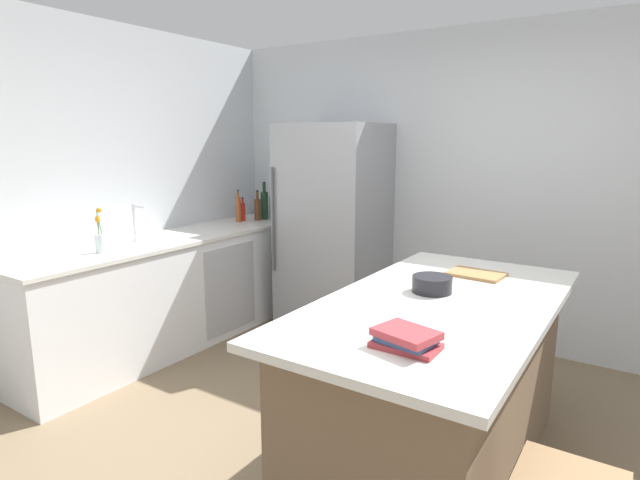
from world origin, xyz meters
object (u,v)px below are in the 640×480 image
vinegar_bottle (238,209)px  kitchen_island (436,385)px  sink_faucet (136,222)px  cutting_board (476,274)px  hot_sauce_bottle (243,211)px  mixing_bowl (432,284)px  cookbook_stack (406,339)px  soda_bottle (272,206)px  wine_bottle (264,204)px  refrigerator (333,228)px  flower_vase (100,239)px  syrup_bottle (258,209)px

vinegar_bottle → kitchen_island: bearing=-27.3°
sink_faucet → vinegar_bottle: bearing=90.1°
vinegar_bottle → cutting_board: size_ratio=0.97×
hot_sauce_bottle → vinegar_bottle: (0.01, -0.08, 0.03)m
vinegar_bottle → mixing_bowl: bearing=-26.2°
sink_faucet → cutting_board: size_ratio=0.93×
cutting_board → cookbook_stack: bearing=-85.6°
kitchen_island → cutting_board: bearing=88.9°
soda_bottle → cookbook_stack: bearing=-42.8°
hot_sauce_bottle → kitchen_island: bearing=-28.6°
wine_bottle → cutting_board: 2.63m
refrigerator → flower_vase: 1.96m
refrigerator → hot_sauce_bottle: 0.98m
wine_bottle → flower_vase: bearing=-89.8°
cookbook_stack → cutting_board: cookbook_stack is taller
soda_bottle → sink_faucet: bearing=-94.4°
refrigerator → syrup_bottle: refrigerator is taller
refrigerator → cutting_board: bearing=-31.2°
sink_faucet → hot_sauce_bottle: bearing=90.7°
syrup_bottle → vinegar_bottle: bearing=-115.2°
wine_bottle → hot_sauce_bottle: wine_bottle is taller
wine_bottle → mixing_bowl: bearing=-32.2°
soda_bottle → cookbook_stack: soda_bottle is taller
vinegar_bottle → cutting_board: vinegar_bottle is taller
flower_vase → vinegar_bottle: (-0.11, 1.55, 0.03)m
wine_bottle → mixing_bowl: size_ratio=1.80×
sink_faucet → cookbook_stack: bearing=-16.4°
refrigerator → vinegar_bottle: bearing=-167.5°
refrigerator → cutting_board: 1.84m
wine_bottle → mixing_bowl: 2.76m
soda_bottle → cookbook_stack: (2.50, -2.31, -0.08)m
refrigerator → vinegar_bottle: 0.98m
hot_sauce_bottle → mixing_bowl: bearing=-27.5°
mixing_bowl → sink_faucet: bearing=179.5°
cookbook_stack → mixing_bowl: 0.77m
wine_bottle → vinegar_bottle: size_ratio=1.20×
syrup_bottle → mixing_bowl: size_ratio=1.43×
refrigerator → mixing_bowl: (1.48, -1.40, 0.05)m
flower_vase → sink_faucet: bearing=105.3°
sink_faucet → cookbook_stack: sink_faucet is taller
flower_vase → cutting_board: bearing=18.5°
refrigerator → wine_bottle: size_ratio=4.95×
kitchen_island → syrup_bottle: (-2.43, 1.48, 0.56)m
flower_vase → cookbook_stack: flower_vase is taller
sink_faucet → hot_sauce_bottle: (-0.02, 1.25, -0.06)m
soda_bottle → hot_sauce_bottle: bearing=-114.8°
refrigerator → cutting_board: refrigerator is taller
flower_vase → syrup_bottle: 1.74m
vinegar_bottle → cutting_board: (2.52, -0.74, -0.11)m
hot_sauce_bottle → mixing_bowl: (2.44, -1.27, -0.04)m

